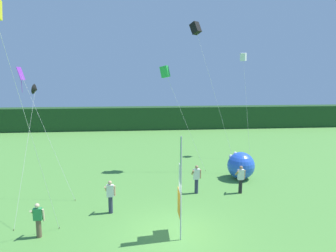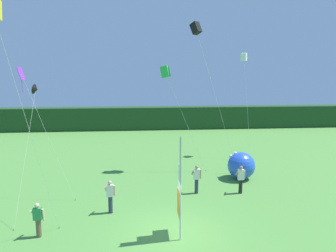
# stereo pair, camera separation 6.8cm
# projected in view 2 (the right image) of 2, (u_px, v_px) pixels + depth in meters

# --- Properties ---
(ground_plane) EXTENTS (120.00, 120.00, 0.00)m
(ground_plane) POSITION_uv_depth(u_px,v_px,m) (171.00, 233.00, 13.21)
(ground_plane) COLOR #518E3D
(distant_treeline) EXTENTS (80.00, 2.40, 3.00)m
(distant_treeline) POSITION_uv_depth(u_px,v_px,m) (150.00, 118.00, 39.99)
(distant_treeline) COLOR #1E421E
(distant_treeline) RESTS_ON ground
(banner_flag) EXTENTS (0.06, 1.03, 4.55)m
(banner_flag) POSITION_uv_depth(u_px,v_px,m) (180.00, 189.00, 12.60)
(banner_flag) COLOR #B7B7BC
(banner_flag) RESTS_ON ground
(person_near_banner) EXTENTS (0.55, 0.48, 1.56)m
(person_near_banner) POSITION_uv_depth(u_px,v_px,m) (38.00, 219.00, 12.78)
(person_near_banner) COLOR brown
(person_near_banner) RESTS_ON ground
(person_mid_field) EXTENTS (0.55, 0.48, 1.73)m
(person_mid_field) POSITION_uv_depth(u_px,v_px,m) (110.00, 196.00, 15.06)
(person_mid_field) COLOR #2D334C
(person_mid_field) RESTS_ON ground
(person_far_left) EXTENTS (0.55, 0.48, 1.74)m
(person_far_left) POSITION_uv_depth(u_px,v_px,m) (197.00, 178.00, 17.63)
(person_far_left) COLOR #2D334C
(person_far_left) RESTS_ON ground
(person_far_right) EXTENTS (0.55, 0.48, 1.70)m
(person_far_right) POSITION_uv_depth(u_px,v_px,m) (241.00, 179.00, 17.65)
(person_far_right) COLOR black
(person_far_right) RESTS_ON ground
(inflatable_balloon) EXTENTS (1.86, 1.86, 1.86)m
(inflatable_balloon) POSITION_uv_depth(u_px,v_px,m) (241.00, 166.00, 20.20)
(inflatable_balloon) COLOR blue
(inflatable_balloon) RESTS_ON ground
(kite_white_box_0) EXTENTS (0.67, 2.96, 9.05)m
(kite_white_box_0) POSITION_uv_depth(u_px,v_px,m) (244.00, 57.00, 25.60)
(kite_white_box_0) COLOR brown
(kite_white_box_0) RESTS_ON ground
(kite_black_box_2) EXTENTS (3.38, 2.41, 10.93)m
(kite_black_box_2) POSITION_uv_depth(u_px,v_px,m) (196.00, 29.00, 21.33)
(kite_black_box_2) COLOR brown
(kite_black_box_2) RESTS_ON ground
(kite_purple_diamond_3) EXTENTS (3.19, 1.92, 7.51)m
(kite_purple_diamond_3) POSITION_uv_depth(u_px,v_px,m) (25.00, 82.00, 16.88)
(kite_purple_diamond_3) COLOR brown
(kite_purple_diamond_3) RESTS_ON ground
(kite_black_delta_4) EXTENTS (0.36, 4.13, 6.57)m
(kite_black_delta_4) POSITION_uv_depth(u_px,v_px,m) (36.00, 90.00, 16.16)
(kite_black_delta_4) COLOR brown
(kite_black_delta_4) RESTS_ON ground
(kite_green_box_5) EXTENTS (3.39, 1.24, 7.78)m
(kite_green_box_5) POSITION_uv_depth(u_px,v_px,m) (165.00, 72.00, 21.37)
(kite_green_box_5) COLOR brown
(kite_green_box_5) RESTS_ON ground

